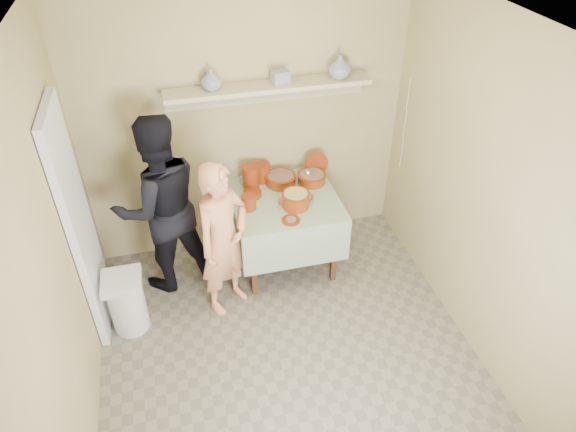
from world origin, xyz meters
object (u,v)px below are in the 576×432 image
object	(u,v)px
serving_table	(284,208)
cazuela_rice	(296,199)
trash_bin	(127,303)
person_cook	(224,240)
person_helper	(160,206)

from	to	relation	value
serving_table	cazuela_rice	world-z (taller)	cazuela_rice
cazuela_rice	trash_bin	bearing A→B (deg)	-167.48
person_cook	person_helper	world-z (taller)	person_helper
person_cook	serving_table	world-z (taller)	person_cook
cazuela_rice	person_helper	bearing A→B (deg)	171.17
person_cook	person_helper	distance (m)	0.67
person_helper	person_cook	bearing A→B (deg)	121.53
cazuela_rice	trash_bin	xyz separation A→B (m)	(-1.56, -0.35, -0.56)
person_cook	serving_table	bearing A→B (deg)	-1.84
person_cook	person_helper	bearing A→B (deg)	100.48
person_helper	cazuela_rice	bearing A→B (deg)	156.01
serving_table	trash_bin	world-z (taller)	serving_table
cazuela_rice	trash_bin	distance (m)	1.69
person_cook	cazuela_rice	distance (m)	0.75
person_cook	serving_table	size ratio (longest dim) A/B	1.49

